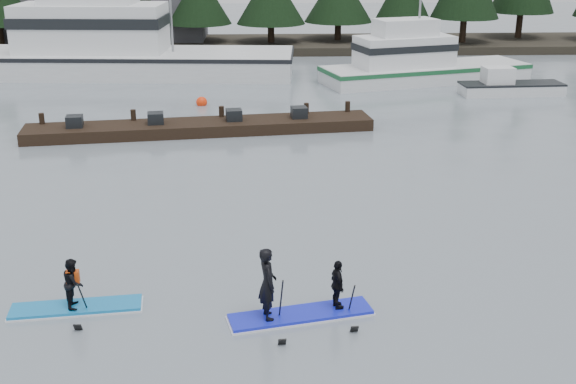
{
  "coord_description": "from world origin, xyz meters",
  "views": [
    {
      "loc": [
        -0.87,
        -14.67,
        8.58
      ],
      "look_at": [
        0.0,
        6.0,
        1.1
      ],
      "focal_mm": 45.0,
      "sensor_mm": 36.0,
      "label": 1
    }
  ],
  "objects_px": {
    "fishing_boat_medium": "(420,73)",
    "fishing_boat_large": "(123,61)",
    "paddleboard_duo": "(296,294)",
    "floating_dock": "(201,127)",
    "paddleboard_solo": "(75,293)"
  },
  "relations": [
    {
      "from": "fishing_boat_medium",
      "to": "fishing_boat_large",
      "type": "bearing_deg",
      "value": 154.68
    },
    {
      "from": "fishing_boat_medium",
      "to": "paddleboard_duo",
      "type": "distance_m",
      "value": 29.58
    },
    {
      "from": "fishing_boat_large",
      "to": "floating_dock",
      "type": "distance_m",
      "value": 15.58
    },
    {
      "from": "floating_dock",
      "to": "paddleboard_duo",
      "type": "bearing_deg",
      "value": -85.83
    },
    {
      "from": "fishing_boat_large",
      "to": "paddleboard_duo",
      "type": "relative_size",
      "value": 5.88
    },
    {
      "from": "floating_dock",
      "to": "fishing_boat_large",
      "type": "bearing_deg",
      "value": 105.25
    },
    {
      "from": "fishing_boat_medium",
      "to": "paddleboard_duo",
      "type": "relative_size",
      "value": 3.75
    },
    {
      "from": "paddleboard_duo",
      "to": "fishing_boat_medium",
      "type": "bearing_deg",
      "value": 59.4
    },
    {
      "from": "floating_dock",
      "to": "paddleboard_solo",
      "type": "xyz_separation_m",
      "value": [
        -1.85,
        -16.2,
        0.19
      ]
    },
    {
      "from": "paddleboard_solo",
      "to": "fishing_boat_large",
      "type": "bearing_deg",
      "value": 91.21
    },
    {
      "from": "fishing_boat_large",
      "to": "fishing_boat_medium",
      "type": "xyz_separation_m",
      "value": [
        18.39,
        -3.0,
        -0.33
      ]
    },
    {
      "from": "fishing_boat_large",
      "to": "paddleboard_solo",
      "type": "relative_size",
      "value": 6.51
    },
    {
      "from": "floating_dock",
      "to": "paddleboard_duo",
      "type": "height_order",
      "value": "paddleboard_duo"
    },
    {
      "from": "paddleboard_solo",
      "to": "paddleboard_duo",
      "type": "distance_m",
      "value": 5.3
    },
    {
      "from": "paddleboard_duo",
      "to": "fishing_boat_large",
      "type": "bearing_deg",
      "value": 93.87
    }
  ]
}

